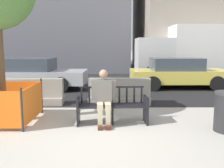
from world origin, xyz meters
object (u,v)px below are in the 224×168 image
Objects in this scene: delivery_truck at (199,50)px; car_sedan_mid at (31,74)px; construction_fence at (1,102)px; car_taxi_near at (178,73)px; seated_person at (104,96)px; jersey_barrier_left at (32,94)px; street_bench at (112,107)px; jersey_barrier_centre at (119,93)px.

car_sedan_mid is at bearing -158.36° from delivery_truck.
car_taxi_near reaches higher than construction_fence.
jersey_barrier_left is (-2.38, 2.10, -0.35)m from seated_person.
car_taxi_near is 0.65× the size of delivery_truck.
construction_fence is 0.24× the size of delivery_truck.
seated_person reaches higher than street_bench.
street_bench is at bearing -120.64° from delivery_truck.
car_taxi_near is at bearing 42.06° from construction_fence.
street_bench is 0.84× the size of jersey_barrier_centre.
street_bench is 10.00m from delivery_truck.
delivery_truck is at bearing 53.08° from jersey_barrier_centre.
jersey_barrier_centre is at bearing 2.21° from jersey_barrier_left.
car_taxi_near is at bearing 59.22° from seated_person.
car_taxi_near reaches higher than jersey_barrier_left.
seated_person is at bearing -101.63° from jersey_barrier_centre.
street_bench is 0.25× the size of delivery_truck.
construction_fence is 0.37× the size of car_taxi_near.
jersey_barrier_centre and jersey_barrier_left have the same top height.
construction_fence is at bearing -137.94° from car_taxi_near.
street_bench is 3.29m from jersey_barrier_left.
seated_person reaches higher than jersey_barrier_centre.
jersey_barrier_centre is 0.42× the size of car_sedan_mid.
construction_fence is (-0.16, -1.87, 0.15)m from jersey_barrier_left.
street_bench is at bearing 18.10° from seated_person.
car_taxi_near is (5.63, 3.36, 0.35)m from jersey_barrier_left.
car_sedan_mid is at bearing 125.01° from street_bench.
delivery_truck is (4.81, 6.40, 1.35)m from jersey_barrier_centre.
car_taxi_near reaches higher than street_bench.
car_sedan_mid is (-0.83, 4.95, 0.19)m from construction_fence.
delivery_truck reaches higher than car_taxi_near.
seated_person is at bearing -56.90° from car_sedan_mid.
jersey_barrier_centre is (0.25, 2.14, -0.06)m from street_bench.
car_sedan_mid is (-3.83, 2.97, 0.34)m from jersey_barrier_centre.
seated_person is 0.65× the size of jersey_barrier_centre.
jersey_barrier_centre is 4.30m from car_taxi_near.
jersey_barrier_left is 0.46× the size of car_taxi_near.
seated_person is 10.13m from delivery_truck.
jersey_barrier_left is at bearing 138.67° from seated_person.
construction_fence is (-3.00, -1.98, 0.15)m from jersey_barrier_centre.
jersey_barrier_centre is 0.46× the size of car_taxi_near.
delivery_truck is at bearing 59.36° from street_bench.
construction_fence is at bearing -80.51° from car_sedan_mid.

